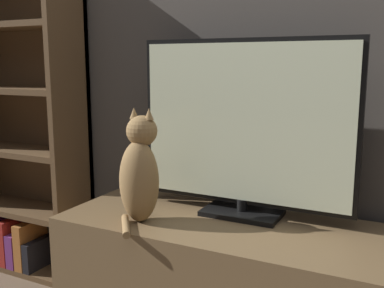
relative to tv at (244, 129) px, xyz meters
The scene contains 5 objects.
wall_back 0.47m from the tv, 79.54° to the left, with size 4.80×0.05×2.60m.
tv_stand 0.63m from the tv, 72.21° to the right, with size 1.46×0.55×0.52m.
tv is the anchor object (origin of this frame).
cat 0.45m from the tv, 143.85° to the right, with size 0.17×0.28×0.45m.
bookshelf 1.29m from the tv, behind, with size 0.71×0.28×1.67m.
Camera 1 is at (0.58, -0.66, 1.14)m, focal length 42.00 mm.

